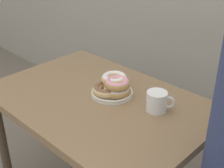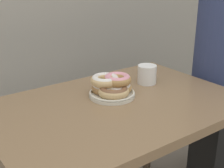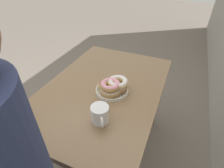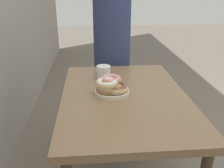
% 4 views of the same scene
% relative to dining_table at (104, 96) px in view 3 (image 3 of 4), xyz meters
% --- Properties ---
extents(ground_plane, '(14.00, 14.00, 0.00)m').
position_rel_dining_table_xyz_m(ground_plane, '(0.00, -0.23, -0.64)').
color(ground_plane, '#70665B').
extents(dining_table, '(1.09, 0.73, 0.72)m').
position_rel_dining_table_xyz_m(dining_table, '(0.00, 0.00, 0.00)').
color(dining_table, '#846647').
rests_on(dining_table, ground_plane).
extents(donut_plate, '(0.22, 0.24, 0.10)m').
position_rel_dining_table_xyz_m(donut_plate, '(0.03, 0.08, 0.13)').
color(donut_plate, silver).
rests_on(donut_plate, dining_table).
extents(coffee_mug, '(0.12, 0.10, 0.09)m').
position_rel_dining_table_xyz_m(coffee_mug, '(0.27, 0.11, 0.13)').
color(coffee_mug, white).
rests_on(coffee_mug, dining_table).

